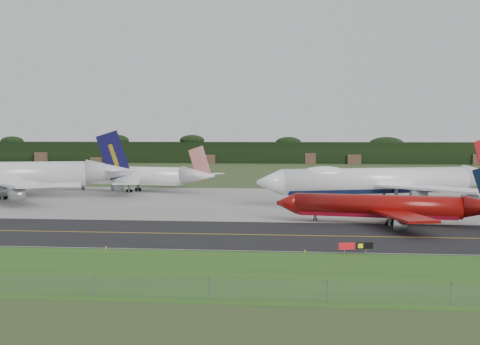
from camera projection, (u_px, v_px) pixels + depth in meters
name	position (u px, v px, depth m)	size (l,w,h in m)	color
ground	(286.00, 232.00, 115.02)	(600.00, 600.00, 0.00)	#30441F
grass_verge	(275.00, 274.00, 80.29)	(400.00, 30.00, 0.01)	#265B1A
taxiway	(285.00, 235.00, 111.05)	(400.00, 32.00, 0.02)	black
apron	(294.00, 202.00, 165.64)	(400.00, 78.00, 0.01)	gray
taxiway_centreline	(285.00, 235.00, 111.05)	(400.00, 0.40, 0.00)	gold
taxiway_edge_line	(281.00, 251.00, 95.67)	(400.00, 0.25, 0.00)	silver
perimeter_fence	(268.00, 290.00, 67.32)	(320.00, 0.10, 320.00)	slate
horizon_treeline	(305.00, 153.00, 386.41)	(700.00, 25.00, 12.00)	black
jet_ba_747	(385.00, 181.00, 159.83)	(63.39, 51.06, 16.44)	white
jet_red_737	(390.00, 207.00, 124.55)	(42.80, 34.47, 11.58)	maroon
jet_navy_gold	(4.00, 176.00, 174.50)	(68.00, 57.87, 17.85)	silver
jet_star_tail	(133.00, 176.00, 194.58)	(51.04, 42.05, 13.53)	white
taxiway_sign	(356.00, 246.00, 93.53)	(4.84, 1.34, 1.65)	slate
edge_marker_left	(106.00, 248.00, 97.42)	(0.16, 0.16, 0.50)	yellow
edge_marker_center	(305.00, 252.00, 94.30)	(0.16, 0.16, 0.50)	yellow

